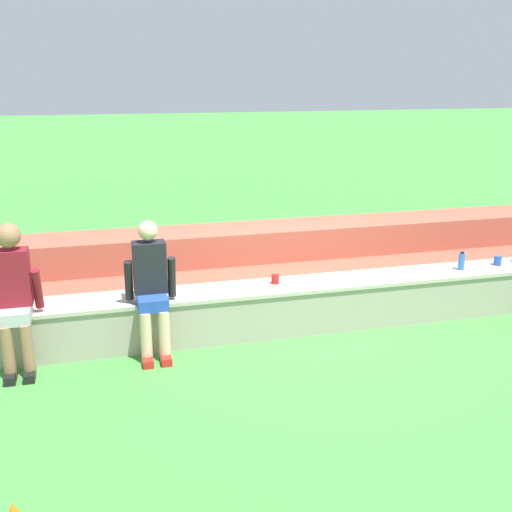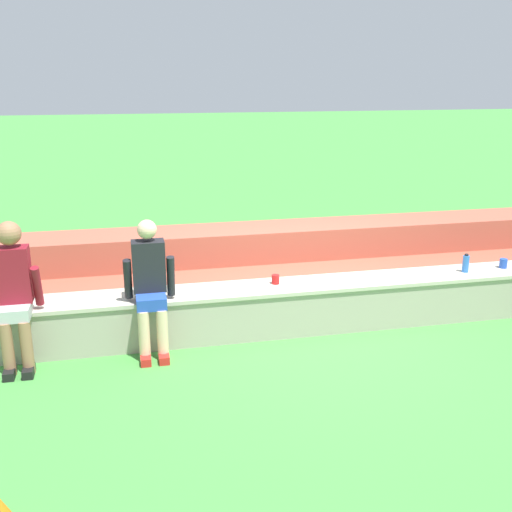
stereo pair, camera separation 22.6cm
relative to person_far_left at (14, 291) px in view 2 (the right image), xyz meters
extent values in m
plane|color=#428E3D|center=(3.02, 0.03, -0.77)|extent=(80.00, 80.00, 0.00)
cube|color=#A8A08E|center=(3.02, 0.28, -0.50)|extent=(9.09, 0.49, 0.53)
cube|color=#BCB39F|center=(3.02, 0.28, -0.26)|extent=(9.13, 0.53, 0.04)
cube|color=#A64F3B|center=(3.02, 1.03, -0.56)|extent=(11.98, 0.74, 0.40)
cube|color=#AB5440|center=(3.02, 1.77, -0.36)|extent=(11.98, 0.74, 0.81)
cylinder|color=#996B4C|center=(-0.08, -0.18, -0.50)|extent=(0.11, 0.11, 0.53)
cylinder|color=#996B4C|center=(0.08, -0.18, -0.50)|extent=(0.11, 0.11, 0.53)
cube|color=black|center=(-0.08, -0.22, -0.73)|extent=(0.10, 0.22, 0.08)
cube|color=black|center=(0.08, -0.22, -0.73)|extent=(0.10, 0.22, 0.08)
cube|color=#B2B2B7|center=(0.00, -0.05, -0.19)|extent=(0.27, 0.32, 0.12)
cube|color=maroon|center=(0.00, 0.07, 0.14)|extent=(0.30, 0.20, 0.54)
sphere|color=#996B4C|center=(0.00, 0.07, 0.54)|extent=(0.23, 0.23, 0.23)
cylinder|color=maroon|center=(0.20, 0.05, 0.02)|extent=(0.08, 0.20, 0.42)
cylinder|color=beige|center=(1.17, -0.16, -0.50)|extent=(0.11, 0.11, 0.53)
cylinder|color=beige|center=(1.34, -0.16, -0.50)|extent=(0.11, 0.11, 0.53)
cube|color=red|center=(1.17, -0.20, -0.73)|extent=(0.10, 0.22, 0.08)
cube|color=red|center=(1.34, -0.20, -0.73)|extent=(0.10, 0.22, 0.08)
cube|color=#2347B2|center=(1.26, -0.04, -0.19)|extent=(0.29, 0.30, 0.12)
cube|color=black|center=(1.26, 0.12, 0.13)|extent=(0.32, 0.20, 0.51)
sphere|color=beige|center=(1.26, 0.12, 0.50)|extent=(0.19, 0.19, 0.19)
cylinder|color=black|center=(1.05, 0.10, 0.01)|extent=(0.08, 0.16, 0.43)
cylinder|color=black|center=(1.47, 0.10, 0.01)|extent=(0.08, 0.14, 0.43)
cylinder|color=blue|center=(4.84, 0.25, -0.14)|extent=(0.07, 0.07, 0.19)
cylinder|color=black|center=(4.84, 0.25, -0.03)|extent=(0.04, 0.04, 0.02)
cylinder|color=blue|center=(5.36, 0.30, -0.18)|extent=(0.09, 0.09, 0.11)
cylinder|color=red|center=(2.61, 0.33, -0.19)|extent=(0.08, 0.08, 0.10)
cone|color=orange|center=(0.18, -2.28, -0.66)|extent=(0.20, 0.20, 0.22)
camera|label=1|loc=(0.83, -5.65, 1.94)|focal=42.61mm
camera|label=2|loc=(1.05, -5.70, 1.94)|focal=42.61mm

